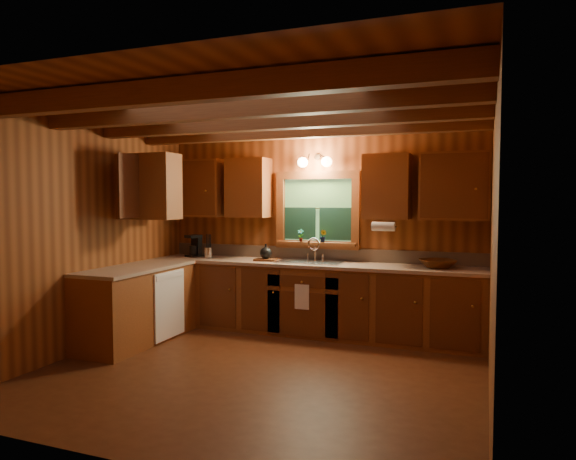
% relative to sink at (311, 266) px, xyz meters
% --- Properties ---
extents(room, '(4.20, 4.20, 4.20)m').
position_rel_sink_xyz_m(room, '(0.00, -1.60, 0.44)').
color(room, '#4D2612').
rests_on(room, ground).
extents(ceiling_beams, '(4.20, 2.54, 0.18)m').
position_rel_sink_xyz_m(ceiling_beams, '(0.00, -1.60, 1.63)').
color(ceiling_beams, brown).
rests_on(ceiling_beams, room).
extents(base_cabinets, '(4.20, 2.22, 0.86)m').
position_rel_sink_xyz_m(base_cabinets, '(-0.49, -0.32, -0.43)').
color(base_cabinets, brown).
rests_on(base_cabinets, ground).
extents(countertop, '(4.20, 2.24, 0.04)m').
position_rel_sink_xyz_m(countertop, '(-0.48, -0.31, 0.02)').
color(countertop, tan).
rests_on(countertop, base_cabinets).
extents(backsplash, '(4.20, 0.02, 0.16)m').
position_rel_sink_xyz_m(backsplash, '(0.00, 0.28, 0.12)').
color(backsplash, '#9F826B').
rests_on(backsplash, room).
extents(dishwasher_panel, '(0.02, 0.60, 0.80)m').
position_rel_sink_xyz_m(dishwasher_panel, '(-1.47, -0.92, -0.43)').
color(dishwasher_panel, white).
rests_on(dishwasher_panel, base_cabinets).
extents(upper_cabinets, '(4.19, 1.77, 0.78)m').
position_rel_sink_xyz_m(upper_cabinets, '(-0.56, -0.18, 0.98)').
color(upper_cabinets, brown).
rests_on(upper_cabinets, room).
extents(window, '(1.12, 0.08, 1.00)m').
position_rel_sink_xyz_m(window, '(0.00, 0.26, 0.67)').
color(window, brown).
rests_on(window, room).
extents(window_sill, '(1.06, 0.14, 0.04)m').
position_rel_sink_xyz_m(window_sill, '(0.00, 0.22, 0.26)').
color(window_sill, brown).
rests_on(window_sill, room).
extents(wall_sconce, '(0.45, 0.21, 0.17)m').
position_rel_sink_xyz_m(wall_sconce, '(0.00, 0.14, 1.31)').
color(wall_sconce, black).
rests_on(wall_sconce, room).
extents(paper_towel_roll, '(0.27, 0.11, 0.11)m').
position_rel_sink_xyz_m(paper_towel_roll, '(0.92, -0.07, 0.51)').
color(paper_towel_roll, white).
rests_on(paper_towel_roll, upper_cabinets).
extents(dish_towel, '(0.18, 0.01, 0.30)m').
position_rel_sink_xyz_m(dish_towel, '(0.00, -0.34, -0.34)').
color(dish_towel, white).
rests_on(dish_towel, base_cabinets).
extents(sink, '(0.82, 0.48, 0.43)m').
position_rel_sink_xyz_m(sink, '(0.00, 0.00, 0.00)').
color(sink, silver).
rests_on(sink, countertop).
extents(coffee_maker, '(0.17, 0.21, 0.30)m').
position_rel_sink_xyz_m(coffee_maker, '(-1.70, 0.05, 0.19)').
color(coffee_maker, black).
rests_on(coffee_maker, countertop).
extents(utensil_crock, '(0.11, 0.11, 0.32)m').
position_rel_sink_xyz_m(utensil_crock, '(-1.44, -0.04, 0.12)').
color(utensil_crock, silver).
rests_on(utensil_crock, countertop).
extents(cutting_board, '(0.30, 0.23, 0.02)m').
position_rel_sink_xyz_m(cutting_board, '(-0.59, -0.05, 0.06)').
color(cutting_board, '#522711').
rests_on(cutting_board, countertop).
extents(teakettle, '(0.15, 0.15, 0.19)m').
position_rel_sink_xyz_m(teakettle, '(-0.59, -0.05, 0.15)').
color(teakettle, black).
rests_on(teakettle, cutting_board).
extents(wicker_basket, '(0.53, 0.53, 0.10)m').
position_rel_sink_xyz_m(wicker_basket, '(1.53, -0.00, 0.09)').
color(wicker_basket, '#48230C').
rests_on(wicker_basket, countertop).
extents(potted_plant_left, '(0.09, 0.07, 0.17)m').
position_rel_sink_xyz_m(potted_plant_left, '(-0.20, 0.18, 0.37)').
color(potted_plant_left, '#522711').
rests_on(potted_plant_left, window_sill).
extents(potted_plant_right, '(0.11, 0.10, 0.16)m').
position_rel_sink_xyz_m(potted_plant_right, '(0.10, 0.19, 0.36)').
color(potted_plant_right, '#522711').
rests_on(potted_plant_right, window_sill).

